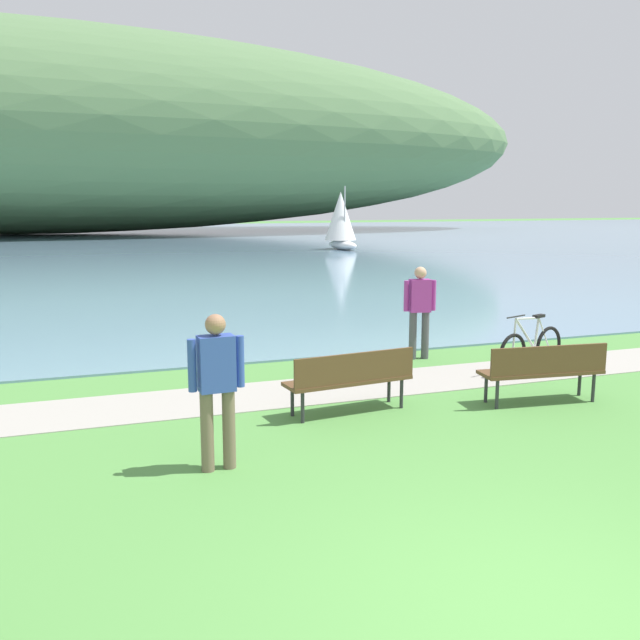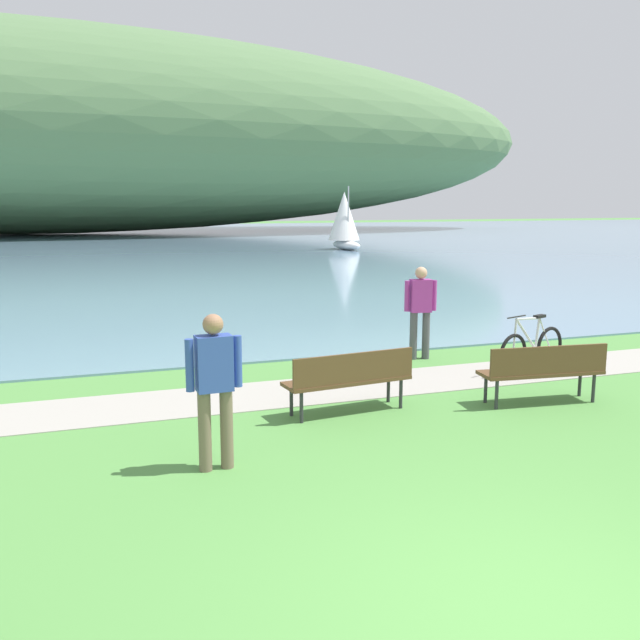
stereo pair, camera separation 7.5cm
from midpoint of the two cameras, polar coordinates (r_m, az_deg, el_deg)
name	(u,v)px [view 2 (the right image)]	position (r m, az deg, el deg)	size (l,w,h in m)	color
ground_plane	(542,618)	(5.47, 18.30, -22.40)	(200.00, 200.00, 0.00)	#518E42
bay_water	(121,242)	(51.92, -16.09, 6.20)	(180.00, 80.00, 0.04)	#6B8EA8
distant_hillside	(13,130)	(67.90, -24.04, 14.19)	(100.67, 28.00, 18.17)	#567A4C
shoreline_path	(289,392)	(10.54, -2.34, -6.02)	(60.00, 1.50, 0.01)	#A39E93
park_bench_near_camera	(544,369)	(10.36, 18.24, -3.85)	(1.84, 0.67, 0.88)	brown
park_bench_further_along	(350,377)	(9.41, 2.72, -4.70)	(1.84, 0.67, 0.88)	brown
bicycle_leaning_near_bench	(532,349)	(12.31, 17.29, -2.28)	(1.69, 0.64, 1.01)	black
person_at_shoreline	(420,307)	(12.74, 8.48, 1.10)	(0.60, 0.28, 1.71)	#4C4C51
person_on_the_grass	(215,382)	(7.44, -8.44, -5.08)	(0.61, 0.24, 1.71)	#72604C
sailboat_nearest_to_shore	(344,220)	(42.08, 2.09, 8.29)	(2.09, 3.29, 3.79)	white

